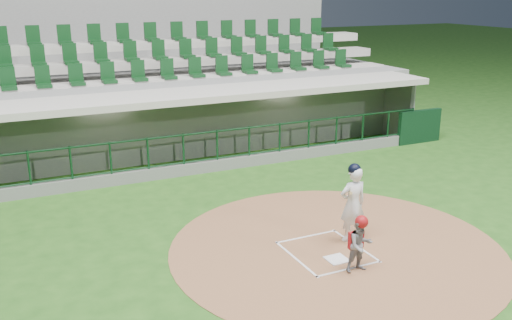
% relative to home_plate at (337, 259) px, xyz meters
% --- Properties ---
extents(ground, '(120.00, 120.00, 0.00)m').
position_rel_home_plate_xyz_m(ground, '(0.00, 0.70, -0.02)').
color(ground, '#204D16').
rests_on(ground, ground).
extents(dirt_circle, '(7.20, 7.20, 0.01)m').
position_rel_home_plate_xyz_m(dirt_circle, '(0.30, 0.50, -0.02)').
color(dirt_circle, brown).
rests_on(dirt_circle, ground).
extents(home_plate, '(0.43, 0.43, 0.02)m').
position_rel_home_plate_xyz_m(home_plate, '(0.00, 0.00, 0.00)').
color(home_plate, white).
rests_on(home_plate, dirt_circle).
extents(batter_box_chalk, '(1.55, 1.80, 0.01)m').
position_rel_home_plate_xyz_m(batter_box_chalk, '(0.00, 0.40, -0.00)').
color(batter_box_chalk, white).
rests_on(batter_box_chalk, ground).
extents(dugout_structure, '(16.40, 3.70, 3.00)m').
position_rel_home_plate_xyz_m(dugout_structure, '(0.10, 8.53, 0.93)').
color(dugout_structure, slate).
rests_on(dugout_structure, ground).
extents(seating_deck, '(17.00, 6.72, 5.15)m').
position_rel_home_plate_xyz_m(seating_deck, '(0.00, 11.61, 1.40)').
color(seating_deck, gray).
rests_on(seating_deck, ground).
extents(batter, '(0.86, 0.86, 1.79)m').
position_rel_home_plate_xyz_m(batter, '(0.81, 0.67, 0.89)').
color(batter, white).
rests_on(batter, dirt_circle).
extents(catcher, '(0.55, 0.44, 1.18)m').
position_rel_home_plate_xyz_m(catcher, '(0.14, -0.58, 0.57)').
color(catcher, gray).
rests_on(catcher, dirt_circle).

